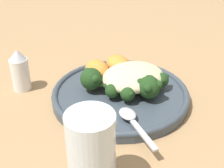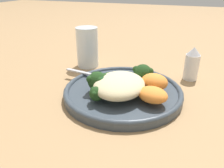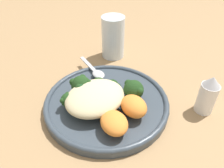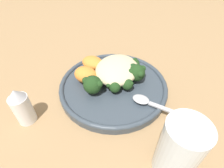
% 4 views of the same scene
% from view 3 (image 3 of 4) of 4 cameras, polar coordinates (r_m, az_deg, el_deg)
% --- Properties ---
extents(ground_plane, '(4.00, 4.00, 0.00)m').
position_cam_3_polar(ground_plane, '(0.50, -1.57, -4.44)').
color(ground_plane, '#9E7A51').
extents(plate, '(0.27, 0.27, 0.02)m').
position_cam_3_polar(plate, '(0.48, -1.42, -4.73)').
color(plate, '#38424C').
rests_on(plate, ground_plane).
extents(quinoa_mound, '(0.13, 0.11, 0.04)m').
position_cam_3_polar(quinoa_mound, '(0.44, -4.44, -3.54)').
color(quinoa_mound, beige).
rests_on(quinoa_mound, plate).
extents(broccoli_stalk_0, '(0.11, 0.05, 0.04)m').
position_cam_3_polar(broccoli_stalk_0, '(0.46, 4.85, -1.97)').
color(broccoli_stalk_0, '#ADC675').
rests_on(broccoli_stalk_0, plate).
extents(broccoli_stalk_1, '(0.07, 0.05, 0.03)m').
position_cam_3_polar(broccoli_stalk_1, '(0.47, -0.27, -1.81)').
color(broccoli_stalk_1, '#ADC675').
rests_on(broccoli_stalk_1, plate).
extents(broccoli_stalk_2, '(0.05, 0.08, 0.03)m').
position_cam_3_polar(broccoli_stalk_2, '(0.48, -3.66, -0.91)').
color(broccoli_stalk_2, '#ADC675').
rests_on(broccoli_stalk_2, plate).
extents(broccoli_stalk_3, '(0.04, 0.10, 0.04)m').
position_cam_3_polar(broccoli_stalk_3, '(0.47, -7.67, -0.72)').
color(broccoli_stalk_3, '#ADC675').
rests_on(broccoli_stalk_3, plate).
extents(broccoli_stalk_4, '(0.08, 0.08, 0.03)m').
position_cam_3_polar(broccoli_stalk_4, '(0.45, -9.44, -4.52)').
color(broccoli_stalk_4, '#ADC675').
rests_on(broccoli_stalk_4, plate).
extents(sweet_potato_chunk_0, '(0.06, 0.07, 0.03)m').
position_cam_3_polar(sweet_potato_chunk_0, '(0.40, 0.56, -10.09)').
color(sweet_potato_chunk_0, orange).
rests_on(sweet_potato_chunk_0, plate).
extents(sweet_potato_chunk_1, '(0.06, 0.07, 0.04)m').
position_cam_3_polar(sweet_potato_chunk_1, '(0.43, 5.71, -5.79)').
color(sweet_potato_chunk_1, orange).
rests_on(sweet_potato_chunk_1, plate).
extents(kale_tuft, '(0.05, 0.05, 0.04)m').
position_cam_3_polar(kale_tuft, '(0.45, -7.64, -2.89)').
color(kale_tuft, '#193D1E').
rests_on(kale_tuft, plate).
extents(spoon, '(0.03, 0.12, 0.01)m').
position_cam_3_polar(spoon, '(0.54, -4.22, 3.22)').
color(spoon, '#B7B7BC').
rests_on(spoon, plate).
extents(water_glass, '(0.06, 0.06, 0.12)m').
position_cam_3_polar(water_glass, '(0.63, 0.28, 12.13)').
color(water_glass, silver).
rests_on(water_glass, ground_plane).
extents(salt_shaker, '(0.04, 0.04, 0.09)m').
position_cam_3_polar(salt_shaker, '(0.49, 23.74, -2.61)').
color(salt_shaker, white).
rests_on(salt_shaker, ground_plane).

